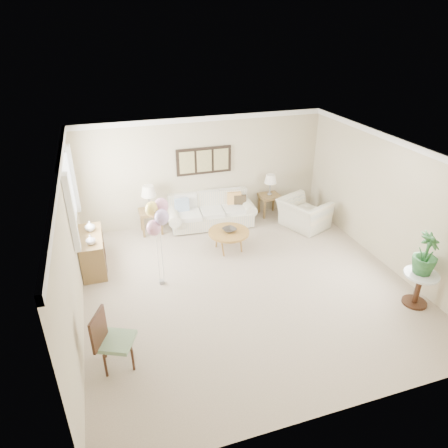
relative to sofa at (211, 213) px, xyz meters
name	(u,v)px	position (x,y,z in m)	size (l,w,h in m)	color
ground_plane	(246,284)	(-0.06, -2.64, -0.32)	(6.00, 6.00, 0.00)	#B3A48D
room_shell	(241,206)	(-0.17, -2.55, 1.31)	(6.04, 6.04, 2.60)	#BBB088
wall_art_triptych	(204,161)	(-0.06, 0.33, 1.23)	(1.35, 0.06, 0.65)	black
sofa	(211,213)	(0.00, 0.00, 0.00)	(2.23, 0.97, 0.80)	beige
end_table_left	(151,214)	(-1.46, 0.03, 0.17)	(0.53, 0.48, 0.58)	olive
end_table_right	(269,198)	(1.59, 0.08, 0.15)	(0.51, 0.46, 0.56)	olive
lamp_left	(149,192)	(-1.46, 0.03, 0.73)	(0.35, 0.35, 0.62)	gray
lamp_right	(270,180)	(1.59, 0.08, 0.65)	(0.31, 0.31, 0.54)	gray
coffee_table	(229,233)	(0.03, -1.30, 0.10)	(0.90, 0.90, 0.45)	olive
decor_bowl	(229,230)	(0.04, -1.30, 0.17)	(0.29, 0.29, 0.07)	#322E29
armchair	(304,214)	(2.11, -0.81, 0.03)	(1.08, 0.94, 0.70)	beige
side_table	(420,281)	(2.61, -4.11, 0.16)	(0.59, 0.59, 0.64)	silver
potted_plant	(426,254)	(2.63, -4.08, 0.70)	(0.42, 0.42, 0.75)	#184E20
accent_chair	(110,338)	(-2.63, -3.93, 0.19)	(0.64, 0.63, 0.97)	gray
credenza	(93,252)	(-2.82, -1.14, 0.05)	(0.46, 1.20, 0.74)	olive
vase_white	(91,240)	(-2.80, -1.48, 0.52)	(0.18, 0.18, 0.19)	silver
vase_sage	(90,226)	(-2.80, -0.92, 0.53)	(0.20, 0.20, 0.21)	silver
balloon_cluster	(157,216)	(-1.58, -2.11, 1.13)	(0.45, 0.45, 1.73)	gray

